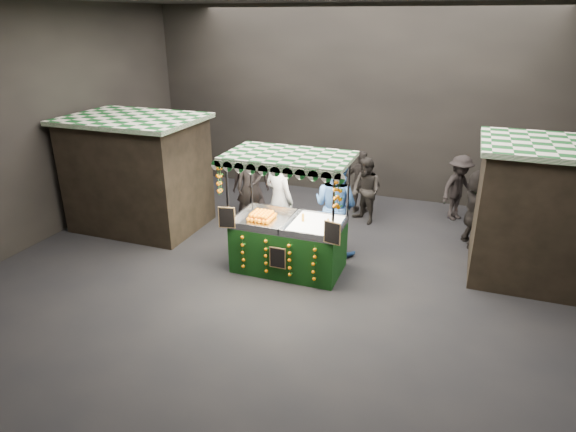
% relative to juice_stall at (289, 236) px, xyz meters
% --- Properties ---
extents(ground, '(12.00, 12.00, 0.00)m').
position_rel_juice_stall_xyz_m(ground, '(0.34, -0.07, -0.72)').
color(ground, black).
rests_on(ground, ground).
extents(market_hall, '(12.10, 10.10, 5.05)m').
position_rel_juice_stall_xyz_m(market_hall, '(0.34, -0.07, 2.66)').
color(market_hall, black).
rests_on(market_hall, ground).
extents(neighbour_stall_left, '(3.00, 2.20, 2.60)m').
position_rel_juice_stall_xyz_m(neighbour_stall_left, '(-4.06, 0.93, 0.58)').
color(neighbour_stall_left, black).
rests_on(neighbour_stall_left, ground).
extents(neighbour_stall_right, '(3.00, 2.20, 2.60)m').
position_rel_juice_stall_xyz_m(neighbour_stall_right, '(4.74, 1.43, 0.58)').
color(neighbour_stall_right, black).
rests_on(neighbour_stall_right, ground).
extents(juice_stall, '(2.41, 1.42, 2.34)m').
position_rel_juice_stall_xyz_m(juice_stall, '(0.00, 0.00, 0.00)').
color(juice_stall, black).
rests_on(juice_stall, ground).
extents(vendor_grey, '(0.88, 0.74, 2.04)m').
position_rel_juice_stall_xyz_m(vendor_grey, '(-0.61, 1.06, 0.30)').
color(vendor_grey, gray).
rests_on(vendor_grey, ground).
extents(vendor_blue, '(1.20, 1.07, 2.06)m').
position_rel_juice_stall_xyz_m(vendor_blue, '(0.63, 1.11, 0.31)').
color(vendor_blue, '#2A4C87').
rests_on(vendor_blue, ground).
extents(shopper_0, '(0.77, 0.70, 1.77)m').
position_rel_juice_stall_xyz_m(shopper_0, '(-1.73, 2.01, 0.16)').
color(shopper_0, black).
rests_on(shopper_0, ground).
extents(shopper_1, '(0.99, 0.96, 1.61)m').
position_rel_juice_stall_xyz_m(shopper_1, '(0.90, 2.91, 0.08)').
color(shopper_1, '#282421').
rests_on(shopper_1, ground).
extents(shopper_2, '(0.98, 0.51, 1.61)m').
position_rel_juice_stall_xyz_m(shopper_2, '(0.67, 3.50, 0.08)').
color(shopper_2, '#292421').
rests_on(shopper_2, ground).
extents(shopper_3, '(1.12, 1.19, 1.62)m').
position_rel_juice_stall_xyz_m(shopper_3, '(2.98, 3.89, 0.08)').
color(shopper_3, black).
rests_on(shopper_3, ground).
extents(shopper_4, '(1.09, 0.98, 1.87)m').
position_rel_juice_stall_xyz_m(shopper_4, '(-1.86, 2.41, 0.21)').
color(shopper_4, black).
rests_on(shopper_4, ground).
extents(shopper_5, '(0.97, 1.66, 1.70)m').
position_rel_juice_stall_xyz_m(shopper_5, '(3.39, 2.46, 0.13)').
color(shopper_5, black).
rests_on(shopper_5, ground).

